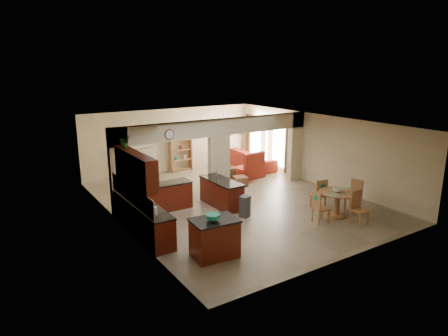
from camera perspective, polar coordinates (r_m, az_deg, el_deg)
floor at (r=14.06m, az=1.46°, el=-4.81°), size 10.00×10.00×0.00m
ceiling at (r=13.39m, az=1.54°, el=6.56°), size 10.00×10.00×0.00m
wall_back at (r=17.92m, az=-7.54°, el=3.95°), size 8.00×0.00×8.00m
wall_front at (r=10.10m, az=17.71°, el=-5.03°), size 8.00×0.00×8.00m
wall_left at (r=11.95m, az=-14.58°, el=-1.77°), size 0.00×10.00×10.00m
wall_right at (r=16.20m, az=13.30°, el=2.55°), size 0.00×10.00×10.00m
partition_left_pier at (r=12.96m, az=-14.73°, el=-0.51°), size 0.60×0.25×2.80m
partition_center_pier at (r=14.55m, az=-0.72°, el=0.38°), size 0.80×0.25×2.20m
partition_right_pier at (r=16.69m, az=10.13°, el=3.06°), size 0.60×0.25×2.80m
partition_header at (r=14.27m, az=-0.74°, el=5.84°), size 8.00×0.25×0.60m
kitchen_counter at (r=12.25m, az=-10.64°, el=-5.74°), size 2.52×3.29×1.48m
upper_cabinets at (r=11.14m, az=-12.56°, el=-0.06°), size 0.35×2.40×0.90m
peninsula at (r=13.51m, az=-0.36°, el=-3.57°), size 0.70×1.85×0.91m
wall_clock at (r=13.20m, az=-7.79°, el=4.78°), size 0.34×0.03×0.34m
rug at (r=16.35m, az=0.82°, el=-1.98°), size 1.60×1.30×0.01m
fireplace at (r=17.33m, az=-11.99°, el=0.73°), size 1.60×0.35×1.20m
shelving_unit at (r=18.01m, az=-6.23°, el=2.42°), size 1.00×0.32×1.80m
window_a at (r=17.85m, az=7.92°, el=3.25°), size 0.02×0.90×1.90m
window_b at (r=19.15m, az=4.61°, el=4.11°), size 0.02×0.90×1.90m
glazed_door at (r=18.52m, az=6.19°, el=3.24°), size 0.02×0.70×2.10m
drape_a_left at (r=17.38m, az=9.10°, el=2.90°), size 0.10×0.28×2.30m
drape_a_right at (r=18.28m, az=6.60°, el=3.55°), size 0.10×0.28×2.30m
drape_b_left at (r=18.66m, az=5.63°, el=3.81°), size 0.10×0.28×2.30m
drape_b_right at (r=19.60m, az=3.46°, el=4.37°), size 0.10×0.28×2.30m
ceiling_fan at (r=16.73m, az=-0.01°, el=7.35°), size 1.00×1.00×0.10m
kitchen_island at (r=10.05m, az=-1.35°, el=-9.95°), size 1.20×0.91×0.98m
teal_bowl at (r=9.76m, az=-1.58°, el=-7.08°), size 0.35×0.35×0.16m
trash_can at (r=12.61m, az=3.01°, el=-5.63°), size 0.38×0.35×0.63m
dining_table at (r=13.09m, az=15.87°, el=-4.44°), size 1.18×1.18×0.80m
fruit_bowl at (r=12.93m, az=15.86°, el=-3.03°), size 0.29×0.29×0.15m
sofa at (r=18.56m, az=3.77°, el=1.29°), size 2.84×1.20×0.82m
chaise at (r=17.00m, az=3.57°, el=-0.59°), size 1.27×1.10×0.45m
armchair at (r=16.15m, az=0.10°, el=-0.97°), size 0.73×0.76×0.67m
ottoman at (r=15.82m, az=2.31°, el=-1.88°), size 0.63×0.63×0.38m
plant at (r=11.70m, az=-14.02°, el=3.69°), size 0.40×0.37×0.35m
chair_north at (r=13.57m, az=13.52°, el=-3.48°), size 0.50×0.50×1.02m
chair_east at (r=13.78m, az=18.15°, el=-3.54°), size 0.48×0.48×1.02m
chair_south at (r=12.65m, az=18.62°, el=-5.20°), size 0.45×0.45×1.02m
chair_west at (r=12.36m, az=13.38°, el=-5.27°), size 0.49×0.49×1.02m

